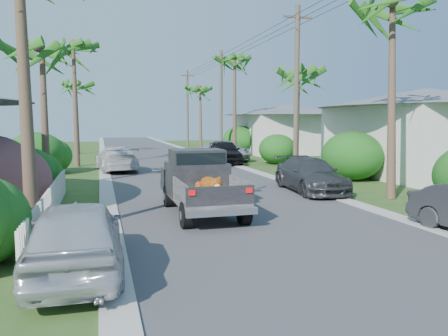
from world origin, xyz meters
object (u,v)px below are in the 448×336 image
object	(u,v)px
palm_r_b	(298,70)
parked_car_rm	(310,175)
palm_l_d	(76,83)
palm_r_c	(235,58)
parked_car_rf	(224,152)
parked_car_ln	(76,237)
palm_r_a	(396,2)
utility_pole_c	(221,103)
palm_l_c	(73,45)
utility_pole_b	(296,91)
pickup_truck	(199,181)
parked_car_rd	(226,151)
parked_car_lf	(116,159)
palm_r_d	(200,88)
palm_l_b	(41,47)
utility_pole_d	(187,108)
house_right_near	(424,135)
house_right_far	(290,131)

from	to	relation	value
palm_r_b	parked_car_rm	bearing A→B (deg)	-110.52
palm_l_d	palm_r_c	bearing A→B (deg)	-32.21
parked_car_rf	parked_car_ln	world-z (taller)	parked_car_rf
palm_l_d	parked_car_rf	bearing A→B (deg)	-51.05
palm_r_a	utility_pole_c	bearing A→B (deg)	91.82
parked_car_rm	palm_l_c	size ratio (longest dim) A/B	0.53
parked_car_rf	utility_pole_b	world-z (taller)	utility_pole_b
pickup_truck	utility_pole_c	distance (m)	23.84
parked_car_rd	parked_car_lf	size ratio (longest dim) A/B	1.05
palm_r_d	utility_pole_b	distance (m)	27.10
pickup_truck	palm_r_c	bearing A→B (deg)	69.66
parked_car_rm	utility_pole_b	xyz separation A→B (m)	(1.53, 4.77, 3.90)
parked_car_lf	palm_l_b	world-z (taller)	palm_l_b
parked_car_ln	parked_car_rd	bearing A→B (deg)	-111.95
palm_r_b	palm_r_c	world-z (taller)	palm_r_c
parked_car_rf	palm_r_d	world-z (taller)	palm_r_d
pickup_truck	utility_pole_c	xyz separation A→B (m)	(7.00, 22.50, 3.59)
parked_car_rf	palm_r_a	xyz separation A→B (m)	(2.38, -15.11, 6.59)
palm_r_a	utility_pole_d	size ratio (longest dim) A/B	0.97
pickup_truck	palm_l_c	distance (m)	18.47
palm_l_d	palm_l_b	bearing A→B (deg)	-90.78
house_right_near	utility_pole_b	size ratio (longest dim) A/B	1.00
palm_l_c	palm_r_d	bearing A→B (deg)	55.22
parked_car_rd	utility_pole_b	xyz separation A→B (m)	(0.80, -10.77, 3.85)
palm_r_b	utility_pole_d	bearing A→B (deg)	92.05
parked_car_ln	palm_r_c	size ratio (longest dim) A/B	0.46
house_right_near	utility_pole_d	size ratio (longest dim) A/B	1.00
palm_l_c	palm_l_d	distance (m)	12.10
parked_car_rd	utility_pole_c	size ratio (longest dim) A/B	0.60
utility_pole_d	parked_car_ln	bearing A→B (deg)	-103.94
house_right_far	utility_pole_b	size ratio (longest dim) A/B	1.00
palm_r_d	parked_car_lf	bearing A→B (deg)	-115.09
parked_car_rm	palm_l_c	world-z (taller)	palm_l_c
pickup_truck	palm_r_c	size ratio (longest dim) A/B	0.54
palm_l_b	utility_pole_b	bearing A→B (deg)	4.61
parked_car_ln	palm_l_c	size ratio (longest dim) A/B	0.47
parked_car_rd	palm_l_c	xyz separation A→B (m)	(-10.80, -1.77, 7.17)
pickup_truck	palm_r_a	distance (m)	10.03
parked_car_ln	utility_pole_c	xyz separation A→B (m)	(10.60, 27.72, 3.86)
parked_car_rm	house_right_near	bearing A→B (deg)	26.89
parked_car_rf	palm_r_a	world-z (taller)	palm_r_a
parked_car_rm	palm_r_d	size ratio (longest dim) A/B	0.60
palm_l_b	palm_l_d	world-z (taller)	palm_l_d
house_right_far	utility_pole_c	size ratio (longest dim) A/B	1.00
palm_l_c	utility_pole_b	distance (m)	15.05
parked_car_rf	parked_car_rm	bearing A→B (deg)	-83.80
palm_l_d	utility_pole_b	bearing A→B (deg)	-60.05
parked_car_rf	house_right_near	bearing A→B (deg)	-39.53
parked_car_rm	utility_pole_d	size ratio (longest dim) A/B	0.54
palm_l_d	house_right_far	bearing A→B (deg)	-11.59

